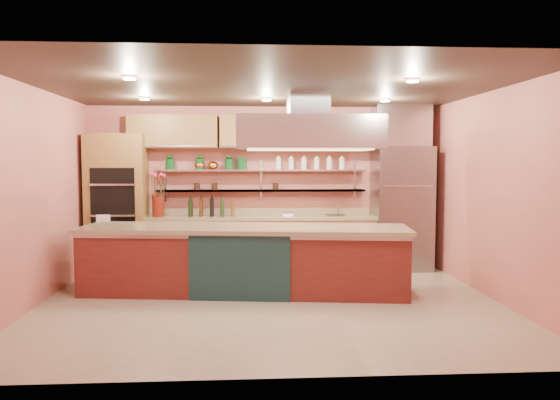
{
  "coord_description": "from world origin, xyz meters",
  "views": [
    {
      "loc": [
        -0.32,
        -7.02,
        1.84
      ],
      "look_at": [
        0.19,
        1.0,
        1.28
      ],
      "focal_mm": 35.0,
      "sensor_mm": 36.0,
      "label": 1
    }
  ],
  "objects": [
    {
      "name": "wall_back",
      "position": [
        0.0,
        2.5,
        1.4
      ],
      "size": [
        6.0,
        0.04,
        2.8
      ],
      "primitive_type": "cube",
      "color": "#C3675C",
      "rests_on": "floor"
    },
    {
      "name": "floor",
      "position": [
        0.0,
        0.0,
        -0.01
      ],
      "size": [
        6.0,
        5.0,
        0.02
      ],
      "primitive_type": "cube",
      "color": "tan",
      "rests_on": "ground"
    },
    {
      "name": "flower_vase",
      "position": [
        -1.78,
        2.15,
        1.1
      ],
      "size": [
        0.26,
        0.26,
        0.34
      ],
      "primitive_type": "cylinder",
      "rotation": [
        0.0,
        0.0,
        0.42
      ],
      "color": "#5D160D",
      "rests_on": "back_counter"
    },
    {
      "name": "copper_kettle",
      "position": [
        -0.87,
        2.37,
        1.79
      ],
      "size": [
        0.23,
        0.23,
        0.14
      ],
      "primitive_type": "ellipsoid",
      "rotation": [
        0.0,
        0.0,
        0.42
      ],
      "color": "orange",
      "rests_on": "wall_shelf_upper"
    },
    {
      "name": "bar_faucet",
      "position": [
        1.27,
        2.25,
        1.03
      ],
      "size": [
        0.03,
        0.03,
        0.19
      ],
      "primitive_type": "cylinder",
      "rotation": [
        0.0,
        0.0,
        -0.1
      ],
      "color": "white",
      "rests_on": "back_counter"
    },
    {
      "name": "ceiling_downlights",
      "position": [
        0.0,
        0.2,
        2.77
      ],
      "size": [
        4.0,
        2.8,
        0.02
      ],
      "primitive_type": "cube",
      "color": "#FFE5A5",
      "rests_on": "ceiling"
    },
    {
      "name": "island",
      "position": [
        -0.34,
        0.6,
        0.47
      ],
      "size": [
        4.58,
        1.55,
        0.94
      ],
      "primitive_type": "cube",
      "rotation": [
        0.0,
        0.0,
        -0.13
      ],
      "color": "maroon",
      "rests_on": "floor"
    },
    {
      "name": "wall_shelf_upper",
      "position": [
        -0.05,
        2.37,
        1.7
      ],
      "size": [
        3.6,
        0.26,
        0.03
      ],
      "primitive_type": "cube",
      "color": "#ADAEB4",
      "rests_on": "wall_back"
    },
    {
      "name": "wall_shelf_lower",
      "position": [
        -0.05,
        2.37,
        1.35
      ],
      "size": [
        3.6,
        0.26,
        0.03
      ],
      "primitive_type": "cube",
      "color": "#ADAEB4",
      "rests_on": "wall_back"
    },
    {
      "name": "wall_right",
      "position": [
        3.0,
        0.0,
        1.4
      ],
      "size": [
        0.04,
        5.0,
        2.8
      ],
      "primitive_type": "cube",
      "color": "#C3675C",
      "rests_on": "floor"
    },
    {
      "name": "kitchen_scale",
      "position": [
        0.39,
        2.15,
        0.98
      ],
      "size": [
        0.21,
        0.18,
        0.1
      ],
      "primitive_type": "cube",
      "rotation": [
        0.0,
        0.0,
        -0.32
      ],
      "color": "white",
      "rests_on": "back_counter"
    },
    {
      "name": "back_counter",
      "position": [
        -0.05,
        2.2,
        0.47
      ],
      "size": [
        3.84,
        0.64,
        0.93
      ],
      "primitive_type": "cube",
      "color": "tan",
      "rests_on": "floor"
    },
    {
      "name": "wall_front",
      "position": [
        0.0,
        -2.5,
        1.4
      ],
      "size": [
        6.0,
        0.04,
        2.8
      ],
      "primitive_type": "cube",
      "color": "#C3675C",
      "rests_on": "floor"
    },
    {
      "name": "oven_stack",
      "position": [
        -2.45,
        2.18,
        1.15
      ],
      "size": [
        0.95,
        0.64,
        2.3
      ],
      "primitive_type": "cube",
      "color": "olive",
      "rests_on": "floor"
    },
    {
      "name": "ceiling",
      "position": [
        0.0,
        0.0,
        2.8
      ],
      "size": [
        6.0,
        5.0,
        0.02
      ],
      "primitive_type": "cube",
      "color": "black",
      "rests_on": "wall_back"
    },
    {
      "name": "refrigerator",
      "position": [
        2.35,
        2.14,
        1.05
      ],
      "size": [
        0.95,
        0.72,
        2.1
      ],
      "primitive_type": "cube",
      "color": "gray",
      "rests_on": "floor"
    },
    {
      "name": "wall_left",
      "position": [
        -3.0,
        0.0,
        1.4
      ],
      "size": [
        0.04,
        5.0,
        2.8
      ],
      "primitive_type": "cube",
      "color": "#C3675C",
      "rests_on": "floor"
    },
    {
      "name": "upper_cabinets",
      "position": [
        0.0,
        2.32,
        2.35
      ],
      "size": [
        4.6,
        0.36,
        0.55
      ],
      "primitive_type": "cube",
      "color": "olive",
      "rests_on": "wall_back"
    },
    {
      "name": "green_canister",
      "position": [
        -0.38,
        2.37,
        1.82
      ],
      "size": [
        0.21,
        0.21,
        0.2
      ],
      "primitive_type": "cylinder",
      "rotation": [
        0.0,
        0.0,
        0.31
      ],
      "color": "#0D4017",
      "rests_on": "wall_shelf_upper"
    },
    {
      "name": "oil_bottle_cluster",
      "position": [
        -0.89,
        2.15,
        1.06
      ],
      "size": [
        0.86,
        0.38,
        0.27
      ],
      "primitive_type": "cube",
      "rotation": [
        0.0,
        0.0,
        0.17
      ],
      "color": "black",
      "rests_on": "back_counter"
    },
    {
      "name": "range_hood",
      "position": [
        0.56,
        0.6,
        2.25
      ],
      "size": [
        2.0,
        1.0,
        0.45
      ],
      "primitive_type": "cube",
      "color": "#ADAEB4",
      "rests_on": "ceiling"
    }
  ]
}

